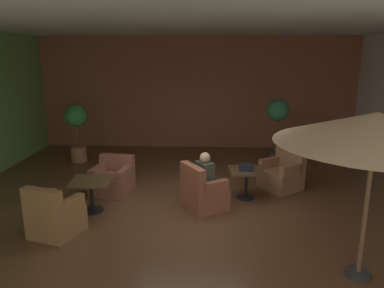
{
  "coord_description": "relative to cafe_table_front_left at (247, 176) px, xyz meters",
  "views": [
    {
      "loc": [
        0.28,
        -6.46,
        2.96
      ],
      "look_at": [
        0.0,
        0.51,
        1.22
      ],
      "focal_mm": 33.78,
      "sensor_mm": 36.0,
      "label": 1
    }
  ],
  "objects": [
    {
      "name": "ground_plane",
      "position": [
        -1.13,
        -0.72,
        -0.5
      ],
      "size": [
        10.14,
        10.26,
        0.02
      ],
      "primitive_type": "cube",
      "color": "brown"
    },
    {
      "name": "wall_back_brick",
      "position": [
        -1.13,
        4.37,
        1.27
      ],
      "size": [
        10.14,
        0.08,
        3.52
      ],
      "primitive_type": "cube",
      "color": "brown",
      "rests_on": "ground_plane"
    },
    {
      "name": "ceiling_slab",
      "position": [
        -1.13,
        -0.72,
        3.06
      ],
      "size": [
        10.14,
        10.26,
        0.06
      ],
      "primitive_type": "cube",
      "color": "silver",
      "rests_on": "wall_back_brick"
    },
    {
      "name": "cafe_table_front_left",
      "position": [
        0.0,
        0.0,
        0.0
      ],
      "size": [
        0.74,
        0.74,
        0.63
      ],
      "color": "black",
      "rests_on": "ground_plane"
    },
    {
      "name": "armchair_front_left_north",
      "position": [
        -0.91,
        -0.55,
        -0.16
      ],
      "size": [
        1.0,
        1.01,
        0.92
      ],
      "color": "brown",
      "rests_on": "ground_plane"
    },
    {
      "name": "armchair_front_left_east",
      "position": [
        0.87,
        0.61,
        -0.16
      ],
      "size": [
        1.05,
        1.06,
        0.89
      ],
      "color": "brown",
      "rests_on": "ground_plane"
    },
    {
      "name": "cafe_table_front_right",
      "position": [
        -3.04,
        -0.77,
        -0.01
      ],
      "size": [
        0.82,
        0.82,
        0.63
      ],
      "color": "black",
      "rests_on": "ground_plane"
    },
    {
      "name": "armchair_front_right_north",
      "position": [
        -3.37,
        -1.73,
        -0.16
      ],
      "size": [
        0.9,
        0.91,
        0.9
      ],
      "color": "brown",
      "rests_on": "ground_plane"
    },
    {
      "name": "armchair_front_right_east",
      "position": [
        -2.89,
        0.23,
        -0.19
      ],
      "size": [
        0.89,
        0.91,
        0.79
      ],
      "color": "brown",
      "rests_on": "ground_plane"
    },
    {
      "name": "patio_umbrella_tall_red",
      "position": [
        1.25,
        -2.73,
        1.58
      ],
      "size": [
        2.5,
        2.5,
        2.27
      ],
      "color": "#2D2D2D",
      "rests_on": "ground_plane"
    },
    {
      "name": "potted_tree_left_corner",
      "position": [
        1.0,
        2.19,
        0.79
      ],
      "size": [
        0.58,
        0.58,
        1.85
      ],
      "color": "#3B2E29",
      "rests_on": "ground_plane"
    },
    {
      "name": "potted_tree_mid_left",
      "position": [
        -4.47,
        2.57,
        0.54
      ],
      "size": [
        0.62,
        0.62,
        1.62
      ],
      "color": "#A86D49",
      "rests_on": "ground_plane"
    },
    {
      "name": "patron_blue_shirt",
      "position": [
        -0.87,
        -0.53,
        0.26
      ],
      "size": [
        0.39,
        0.43,
        0.69
      ],
      "color": "#3C4034",
      "rests_on": "ground_plane"
    },
    {
      "name": "iced_drink_cup",
      "position": [
        -0.01,
        0.0,
        0.19
      ],
      "size": [
        0.08,
        0.08,
        0.11
      ],
      "primitive_type": "cylinder",
      "color": "white",
      "rests_on": "cafe_table_front_left"
    },
    {
      "name": "open_laptop",
      "position": [
        -0.01,
        -0.11,
        0.19
      ],
      "size": [
        0.34,
        0.27,
        0.2
      ],
      "color": "#9EA0A5",
      "rests_on": "cafe_table_front_left"
    }
  ]
}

